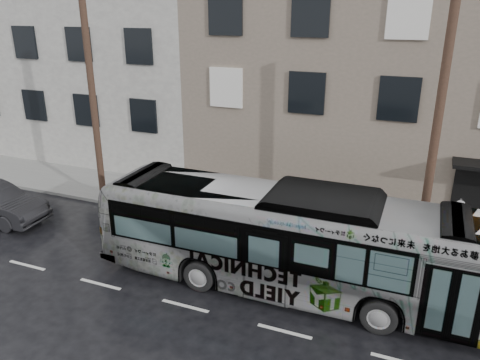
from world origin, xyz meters
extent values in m
plane|color=black|center=(0.00, 0.00, 0.00)|extent=(120.00, 120.00, 0.00)
cube|color=gray|center=(0.00, 4.90, 0.07)|extent=(90.00, 3.60, 0.15)
cube|color=gray|center=(5.00, 12.70, 5.50)|extent=(20.00, 12.00, 11.00)
cube|color=beige|center=(-18.00, 14.20, 8.00)|extent=(26.00, 15.00, 16.00)
cylinder|color=#442C22|center=(6.50, 3.30, 4.65)|extent=(0.30, 0.30, 9.00)
cylinder|color=#442C22|center=(-7.50, 3.30, 4.65)|extent=(0.30, 0.30, 9.00)
cylinder|color=slate|center=(7.60, 3.30, 1.35)|extent=(0.06, 0.06, 2.40)
imported|color=#B2B2B2|center=(2.39, -0.25, 1.71)|extent=(12.32, 2.92, 3.43)
imported|color=beige|center=(7.49, 0.72, 0.60)|extent=(4.29, 2.19, 1.19)
camera|label=1|loc=(6.18, -13.14, 8.66)|focal=35.00mm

